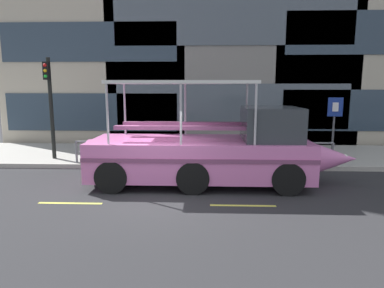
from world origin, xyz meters
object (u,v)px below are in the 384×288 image
Objects in this scene: parking_sign at (334,118)px; pedestrian_near_bow at (272,135)px; traffic_light_pole at (50,98)px; duck_tour_boat at (215,151)px.

parking_sign is 2.58m from pedestrian_near_bow.
parking_sign is at bearing -17.39° from pedestrian_near_bow.
parking_sign is 1.60× the size of pedestrian_near_bow.
duck_tour_boat is (6.78, -2.92, -1.62)m from traffic_light_pole.
traffic_light_pole is 2.60× the size of pedestrian_near_bow.
duck_tour_boat is at bearing -148.92° from parking_sign.
traffic_light_pole is 9.52m from pedestrian_near_bow.
traffic_light_pole is at bearing -179.78° from parking_sign.
duck_tour_boat is 5.46× the size of pedestrian_near_bow.
traffic_light_pole is at bearing 156.71° from duck_tour_boat.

